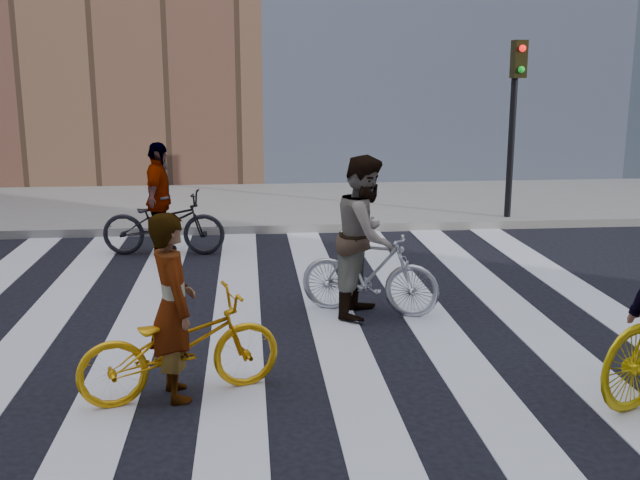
{
  "coord_description": "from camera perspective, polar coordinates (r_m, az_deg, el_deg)",
  "views": [
    {
      "loc": [
        -0.39,
        -7.85,
        2.79
      ],
      "look_at": [
        0.4,
        0.3,
        0.94
      ],
      "focal_mm": 42.0,
      "sensor_mm": 36.0,
      "label": 1
    }
  ],
  "objects": [
    {
      "name": "rider_rear",
      "position": [
        11.76,
        -12.16,
        3.06
      ],
      "size": [
        0.52,
        1.06,
        1.75
      ],
      "primitive_type": "imported",
      "rotation": [
        0.0,
        0.0,
        1.48
      ],
      "color": "slate",
      "rests_on": "ground"
    },
    {
      "name": "ground",
      "position": [
        8.35,
        -2.58,
        -6.83
      ],
      "size": [
        100.0,
        100.0,
        0.0
      ],
      "primitive_type": "plane",
      "color": "black",
      "rests_on": "ground"
    },
    {
      "name": "bike_dark_rear",
      "position": [
        11.82,
        -11.84,
        1.27
      ],
      "size": [
        1.94,
        0.83,
        0.99
      ],
      "primitive_type": "imported",
      "rotation": [
        0.0,
        0.0,
        1.48
      ],
      "color": "black",
      "rests_on": "ground"
    },
    {
      "name": "rider_mid",
      "position": [
        8.64,
        3.5,
        0.3
      ],
      "size": [
        1.01,
        1.12,
        1.87
      ],
      "primitive_type": "imported",
      "rotation": [
        0.0,
        0.0,
        1.17
      ],
      "color": "slate",
      "rests_on": "ground"
    },
    {
      "name": "rider_left",
      "position": [
        6.55,
        -11.15,
        -5.01
      ],
      "size": [
        0.56,
        0.69,
        1.65
      ],
      "primitive_type": "imported",
      "rotation": [
        0.0,
        0.0,
        1.88
      ],
      "color": "slate",
      "rests_on": "ground"
    },
    {
      "name": "zebra_crosswalk",
      "position": [
        8.34,
        -2.58,
        -6.79
      ],
      "size": [
        8.25,
        10.0,
        0.01
      ],
      "color": "silver",
      "rests_on": "ground"
    },
    {
      "name": "traffic_signal",
      "position": [
        14.03,
        14.64,
        10.24
      ],
      "size": [
        0.22,
        0.42,
        3.33
      ],
      "color": "black",
      "rests_on": "ground"
    },
    {
      "name": "sidewalk_far",
      "position": [
        15.6,
        -4.05,
        2.67
      ],
      "size": [
        100.0,
        5.0,
        0.15
      ],
      "primitive_type": "cube",
      "color": "gray",
      "rests_on": "ground"
    },
    {
      "name": "bike_silver_mid",
      "position": [
        8.75,
        3.79,
        -2.52
      ],
      "size": [
        1.7,
        1.08,
        0.99
      ],
      "primitive_type": "imported",
      "rotation": [
        0.0,
        0.0,
        1.17
      ],
      "color": "#B4B7BF",
      "rests_on": "ground"
    },
    {
      "name": "bike_yellow_left",
      "position": [
        6.66,
        -10.59,
        -7.94
      ],
      "size": [
        1.88,
        1.13,
        0.93
      ],
      "primitive_type": "imported",
      "rotation": [
        0.0,
        0.0,
        1.88
      ],
      "color": "#E7A00C",
      "rests_on": "ground"
    }
  ]
}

